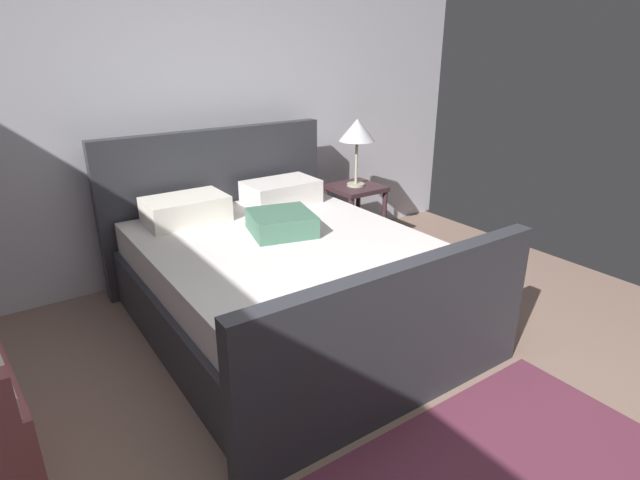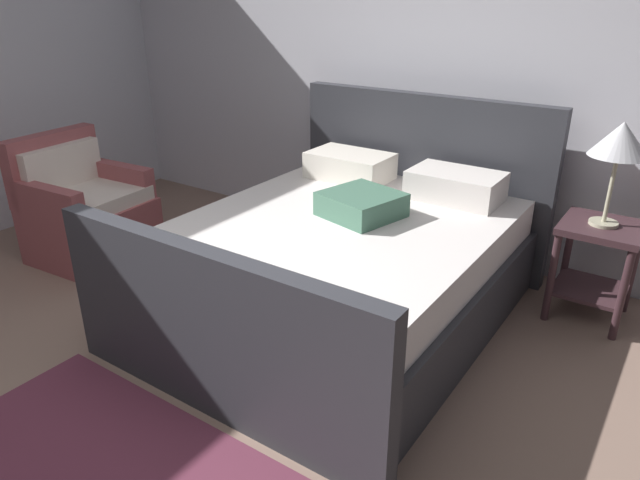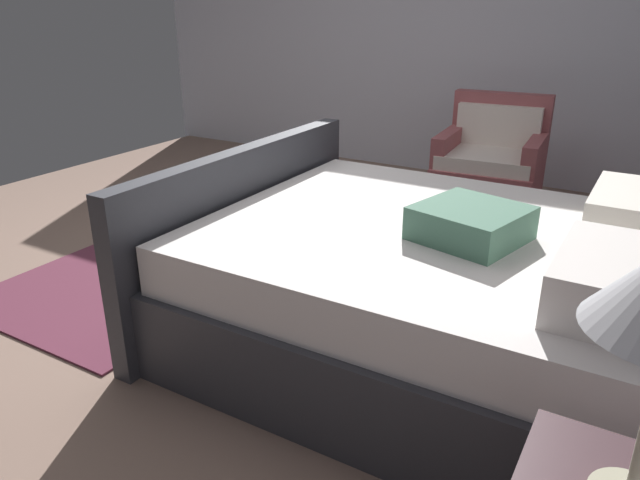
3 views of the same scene
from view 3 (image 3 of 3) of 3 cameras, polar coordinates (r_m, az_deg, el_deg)
name	(u,v)px [view 3 (image 3 of 3)]	position (r m, az deg, el deg)	size (l,w,h in m)	color
ground_plane	(214,268)	(3.78, -10.10, -2.63)	(5.65, 5.54, 0.02)	#876B5D
wall_side_left	(407,17)	(5.92, 8.36, 20.35)	(0.12, 5.66, 2.79)	silver
bed	(444,286)	(2.74, 11.83, -4.33)	(1.86, 2.23, 1.19)	#313238
armchair	(489,172)	(4.66, 15.92, 6.27)	(0.78, 0.77, 0.90)	#964B4E
area_rug	(155,268)	(3.82, -15.53, -2.61)	(1.89, 1.26, 0.01)	brown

